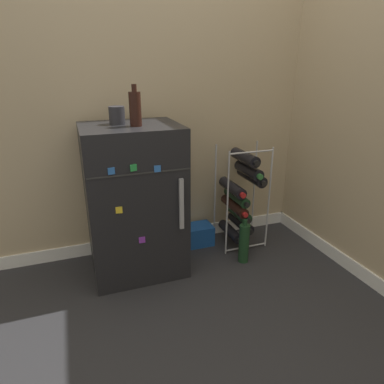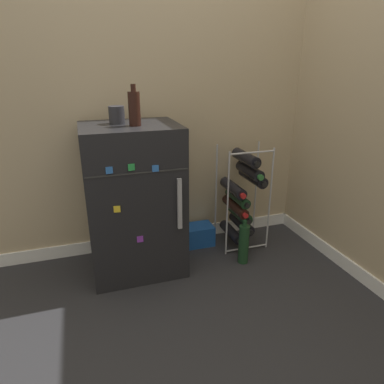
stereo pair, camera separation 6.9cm
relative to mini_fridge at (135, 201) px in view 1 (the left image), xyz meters
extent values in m
plane|color=#28282B|center=(0.39, -0.33, -0.47)|extent=(14.00, 14.00, 0.00)
cube|color=tan|center=(0.39, 0.31, 0.78)|extent=(6.81, 0.06, 2.50)
cube|color=white|center=(0.39, 0.27, -0.43)|extent=(6.81, 0.01, 0.09)
cube|color=black|center=(0.00, 0.00, 0.00)|extent=(0.57, 0.47, 0.94)
cube|color=#2D2D2D|center=(0.00, -0.24, 0.25)|extent=(0.56, 0.00, 0.01)
cube|color=#9E9EA3|center=(0.22, -0.25, 0.05)|extent=(0.02, 0.02, 0.31)
cube|color=blue|center=(-0.15, -0.24, 0.28)|extent=(0.04, 0.01, 0.04)
cube|color=purple|center=(-0.01, -0.24, -0.15)|extent=(0.04, 0.01, 0.04)
cube|color=green|center=(-0.04, -0.24, 0.29)|extent=(0.04, 0.01, 0.04)
cube|color=blue|center=(0.09, -0.24, 0.27)|extent=(0.04, 0.01, 0.04)
cube|color=yellow|center=(-0.13, -0.24, 0.06)|extent=(0.04, 0.01, 0.04)
cylinder|color=#B2B2B7|center=(0.62, -0.04, -0.10)|extent=(0.01, 0.01, 0.75)
cylinder|color=#B2B2B7|center=(0.94, -0.04, -0.10)|extent=(0.01, 0.01, 0.75)
cylinder|color=#B2B2B7|center=(0.62, 0.17, -0.10)|extent=(0.01, 0.01, 0.75)
cylinder|color=#B2B2B7|center=(0.94, 0.17, -0.10)|extent=(0.01, 0.01, 0.75)
cylinder|color=#B2B2B7|center=(0.78, -0.04, -0.45)|extent=(0.32, 0.01, 0.01)
cylinder|color=#B2B2B7|center=(0.78, -0.04, 0.26)|extent=(0.32, 0.01, 0.01)
cylinder|color=black|center=(0.70, 0.06, -0.36)|extent=(0.07, 0.27, 0.07)
cylinder|color=black|center=(0.70, -0.09, -0.36)|extent=(0.03, 0.02, 0.03)
cylinder|color=black|center=(0.78, 0.06, -0.30)|extent=(0.08, 0.27, 0.08)
cylinder|color=black|center=(0.78, -0.09, -0.30)|extent=(0.04, 0.02, 0.04)
cylinder|color=#19381E|center=(0.77, 0.06, -0.22)|extent=(0.08, 0.25, 0.08)
cylinder|color=black|center=(0.77, -0.08, -0.22)|extent=(0.04, 0.02, 0.04)
cylinder|color=black|center=(0.73, 0.06, -0.16)|extent=(0.07, 0.31, 0.07)
cylinder|color=red|center=(0.73, -0.11, -0.16)|extent=(0.03, 0.02, 0.03)
cylinder|color=#19381E|center=(0.74, 0.06, -0.09)|extent=(0.07, 0.28, 0.07)
cylinder|color=black|center=(0.74, -0.09, -0.09)|extent=(0.03, 0.02, 0.03)
cylinder|color=black|center=(0.70, 0.06, -0.02)|extent=(0.08, 0.29, 0.08)
cylinder|color=red|center=(0.70, -0.10, -0.02)|extent=(0.04, 0.02, 0.04)
cylinder|color=black|center=(0.85, 0.06, 0.05)|extent=(0.08, 0.30, 0.08)
cylinder|color=black|center=(0.85, -0.10, 0.05)|extent=(0.04, 0.02, 0.04)
cylinder|color=black|center=(0.83, 0.06, 0.10)|extent=(0.08, 0.29, 0.08)
cylinder|color=#2D7033|center=(0.83, -0.09, 0.10)|extent=(0.04, 0.02, 0.04)
cylinder|color=black|center=(0.79, 0.06, 0.19)|extent=(0.08, 0.30, 0.08)
cylinder|color=black|center=(0.79, -0.10, 0.19)|extent=(0.04, 0.02, 0.04)
cube|color=#194C9E|center=(0.45, 0.16, -0.40)|extent=(0.28, 0.16, 0.15)
cylinder|color=#28282D|center=(-0.06, 0.05, 0.52)|extent=(0.09, 0.09, 0.10)
cylinder|color=black|center=(0.03, -0.05, 0.56)|extent=(0.07, 0.07, 0.19)
cylinder|color=black|center=(0.03, -0.05, 0.68)|extent=(0.03, 0.03, 0.04)
cylinder|color=#19381E|center=(0.69, -0.18, -0.34)|extent=(0.07, 0.07, 0.27)
cylinder|color=#19381E|center=(0.69, -0.18, -0.18)|extent=(0.03, 0.03, 0.04)
camera|label=1|loc=(-0.33, -1.97, 0.80)|focal=32.00mm
camera|label=2|loc=(-0.27, -2.00, 0.80)|focal=32.00mm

